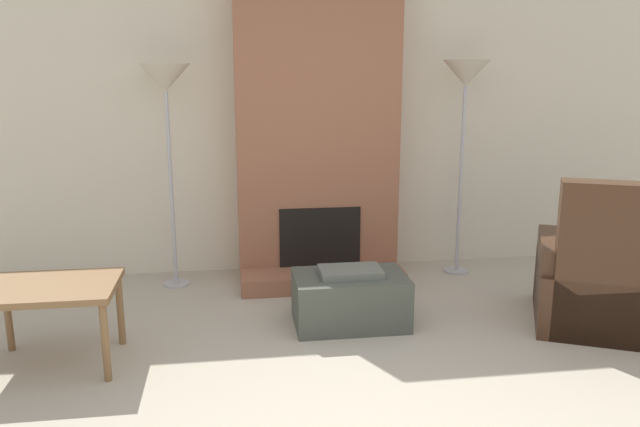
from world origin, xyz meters
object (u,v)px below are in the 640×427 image
object	(u,v)px
ottoman	(350,299)
floor_lamp_right	(466,82)
armchair	(602,285)
floor_lamp_left	(166,88)
side_table	(51,295)

from	to	relation	value
ottoman	floor_lamp_right	xyz separation A→B (m)	(1.15, 1.01, 1.45)
ottoman	armchair	size ratio (longest dim) A/B	0.69
floor_lamp_left	floor_lamp_right	xyz separation A→B (m)	(2.42, 0.00, 0.03)
ottoman	armchair	xyz separation A→B (m)	(1.69, -0.30, 0.12)
ottoman	side_table	xyz separation A→B (m)	(-1.87, -0.36, 0.26)
floor_lamp_left	floor_lamp_right	distance (m)	2.42
armchair	floor_lamp_left	bearing A→B (deg)	1.27
armchair	side_table	world-z (taller)	armchair
ottoman	floor_lamp_left	distance (m)	2.16
ottoman	side_table	bearing A→B (deg)	-169.14
armchair	side_table	xyz separation A→B (m)	(-3.57, -0.06, 0.14)
side_table	floor_lamp_left	distance (m)	1.89
side_table	floor_lamp_right	world-z (taller)	floor_lamp_right
floor_lamp_left	ottoman	bearing A→B (deg)	-38.27
floor_lamp_left	floor_lamp_right	world-z (taller)	floor_lamp_right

